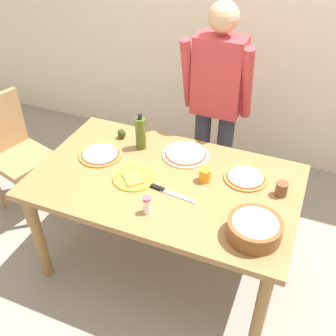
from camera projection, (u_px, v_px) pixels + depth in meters
The scene contains 16 objects.
ground at pixel (165, 261), 2.87m from camera, with size 8.00×8.00×0.00m, color gray.
wall_back at pixel (240, 14), 3.27m from camera, with size 5.60×0.10×2.60m, color beige.
dining_table at pixel (165, 191), 2.47m from camera, with size 1.60×0.96×0.76m.
person_cook at pixel (217, 101), 2.84m from camera, with size 0.49×0.25×1.62m.
chair_wooden_left at pixel (14, 149), 3.06m from camera, with size 0.49×0.49×0.95m.
pizza_raw_on_board at pixel (185, 154), 2.61m from camera, with size 0.31×0.31×0.02m.
pizza_cooked_on_tray at pixel (245, 178), 2.41m from camera, with size 0.26×0.26×0.02m.
pizza_second_cooked at pixel (100, 154), 2.61m from camera, with size 0.28×0.28×0.02m.
plate_with_slice at pixel (134, 178), 2.41m from camera, with size 0.26×0.26×0.02m.
popcorn_bowl at pixel (255, 228), 2.01m from camera, with size 0.28×0.28×0.11m.
olive_oil_bottle at pixel (141, 133), 2.62m from camera, with size 0.07×0.07×0.26m.
cup_orange at pixel (205, 175), 2.38m from camera, with size 0.07×0.07×0.09m, color orange.
cup_small_brown at pixel (281, 189), 2.28m from camera, with size 0.07×0.07×0.09m, color brown.
salt_shaker at pixel (147, 205), 2.15m from camera, with size 0.04×0.04×0.11m.
chef_knife at pixel (167, 191), 2.31m from camera, with size 0.29×0.06×0.02m.
avocado at pixel (122, 134), 2.76m from camera, with size 0.06×0.06×0.07m, color #2D4219.
Camera 1 is at (0.73, -1.73, 2.28)m, focal length 42.72 mm.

